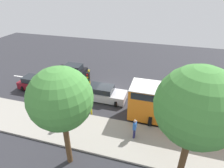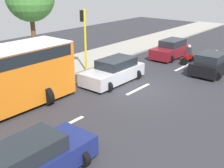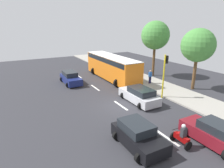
% 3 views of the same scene
% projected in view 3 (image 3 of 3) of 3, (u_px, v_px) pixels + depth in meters
% --- Properties ---
extents(ground_plane, '(40.00, 60.00, 0.10)m').
position_uv_depth(ground_plane, '(121.00, 106.00, 18.24)').
color(ground_plane, '#2D2D33').
extents(sidewalk, '(4.00, 60.00, 0.15)m').
position_uv_depth(sidewalk, '(175.00, 93.00, 21.38)').
color(sidewalk, '#9E998E').
rests_on(sidewalk, ground).
extents(lane_stripe_north, '(0.20, 2.40, 0.01)m').
position_uv_depth(lane_stripe_north, '(166.00, 137.00, 13.19)').
color(lane_stripe_north, white).
rests_on(lane_stripe_north, ground).
extents(lane_stripe_mid, '(0.20, 2.40, 0.01)m').
position_uv_depth(lane_stripe_mid, '(121.00, 105.00, 18.23)').
color(lane_stripe_mid, white).
rests_on(lane_stripe_mid, ground).
extents(lane_stripe_south, '(0.20, 2.40, 0.01)m').
position_uv_depth(lane_stripe_south, '(95.00, 88.00, 23.26)').
color(lane_stripe_south, white).
rests_on(lane_stripe_south, ground).
extents(lane_stripe_far_south, '(0.20, 2.40, 0.01)m').
position_uv_depth(lane_stripe_far_south, '(79.00, 76.00, 28.30)').
color(lane_stripe_far_south, white).
rests_on(lane_stripe_far_south, ground).
extents(car_black, '(2.31, 3.82, 1.52)m').
position_uv_depth(car_black, '(138.00, 136.00, 12.08)').
color(car_black, black).
rests_on(car_black, ground).
extents(car_dark_blue, '(2.14, 4.28, 1.52)m').
position_uv_depth(car_dark_blue, '(71.00, 78.00, 24.72)').
color(car_dark_blue, navy).
rests_on(car_dark_blue, ground).
extents(car_maroon, '(2.17, 4.16, 1.52)m').
position_uv_depth(car_maroon, '(215.00, 134.00, 12.26)').
color(car_maroon, maroon).
rests_on(car_maroon, ground).
extents(car_silver, '(2.33, 4.54, 1.52)m').
position_uv_depth(car_silver, '(139.00, 95.00, 18.84)').
color(car_silver, '#B7B7BC').
rests_on(car_silver, ground).
extents(city_bus, '(3.20, 11.00, 3.16)m').
position_uv_depth(city_bus, '(112.00, 66.00, 26.45)').
color(city_bus, orange).
rests_on(city_bus, ground).
extents(motorcycle, '(0.60, 1.30, 1.53)m').
position_uv_depth(motorcycle, '(182.00, 136.00, 12.11)').
color(motorcycle, black).
rests_on(motorcycle, ground).
extents(pedestrian_near_signal, '(0.40, 0.24, 1.69)m').
position_uv_depth(pedestrian_near_signal, '(150.00, 76.00, 24.26)').
color(pedestrian_near_signal, '#1E1E4C').
rests_on(pedestrian_near_signal, sidewalk).
extents(traffic_light_corner, '(0.49, 0.24, 4.50)m').
position_uv_depth(traffic_light_corner, '(165.00, 70.00, 19.25)').
color(traffic_light_corner, yellow).
rests_on(traffic_light_corner, ground).
extents(street_tree_north, '(3.93, 3.93, 7.77)m').
position_uv_depth(street_tree_north, '(155.00, 35.00, 26.90)').
color(street_tree_north, brown).
rests_on(street_tree_north, ground).
extents(street_tree_south, '(3.70, 3.70, 6.93)m').
position_uv_depth(street_tree_south, '(198.00, 46.00, 21.36)').
color(street_tree_south, brown).
rests_on(street_tree_south, ground).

